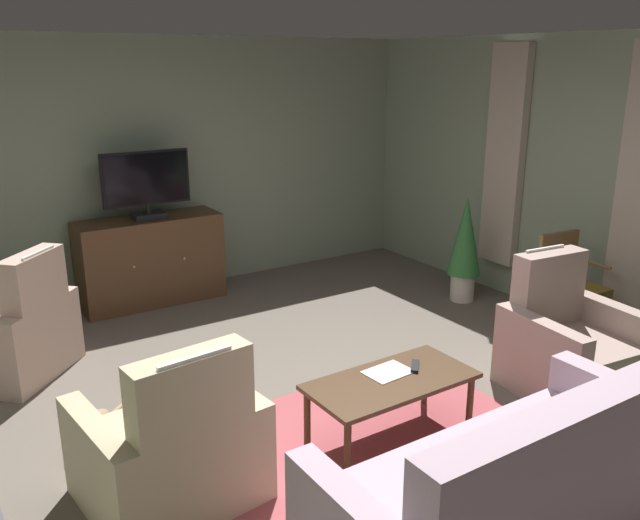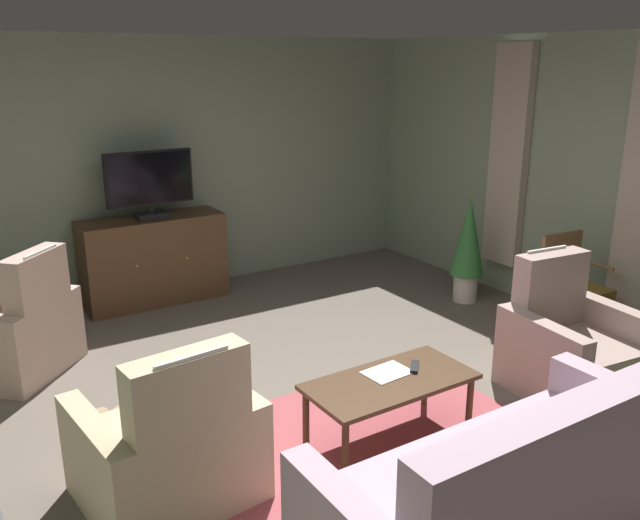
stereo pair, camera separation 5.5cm
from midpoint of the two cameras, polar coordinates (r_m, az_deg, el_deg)
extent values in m
cube|color=#665B51|center=(4.70, 1.53, -13.85)|extent=(6.58, 7.08, 0.04)
cube|color=gray|center=(7.08, -13.52, 7.82)|extent=(6.58, 0.10, 2.63)
cube|color=gray|center=(6.36, 25.14, 5.68)|extent=(0.10, 7.08, 2.63)
cube|color=#B2A393|center=(6.98, 16.28, 8.58)|extent=(0.10, 0.44, 2.21)
cube|color=#9E474C|center=(4.31, 6.26, -16.69)|extent=(2.20, 2.06, 0.01)
cube|color=#352315|center=(7.00, -13.76, -3.21)|extent=(1.36, 0.43, 0.06)
cube|color=#4C331E|center=(6.87, -14.00, 0.02)|extent=(1.42, 0.49, 0.88)
sphere|color=tan|center=(6.55, -15.40, -0.52)|extent=(0.03, 0.03, 0.03)
sphere|color=tan|center=(6.70, -11.24, 0.18)|extent=(0.03, 0.03, 0.03)
cube|color=black|center=(6.71, -14.15, 3.78)|extent=(0.31, 0.20, 0.06)
cylinder|color=black|center=(6.69, -14.19, 4.36)|extent=(0.04, 0.04, 0.08)
cube|color=black|center=(6.64, -14.38, 6.92)|extent=(0.86, 0.05, 0.53)
cube|color=black|center=(6.61, -14.30, 6.89)|extent=(0.82, 0.01, 0.49)
cube|color=#422B19|center=(4.28, 6.51, -10.44)|extent=(1.11, 0.54, 0.03)
cylinder|color=#422B19|center=(4.82, 9.45, -10.19)|extent=(0.04, 0.04, 0.41)
cylinder|color=#422B19|center=(4.28, -0.85, -13.66)|extent=(0.04, 0.04, 0.41)
cylinder|color=#422B19|center=(4.55, 13.20, -12.17)|extent=(0.04, 0.04, 0.41)
cylinder|color=#422B19|center=(3.97, 2.63, -16.33)|extent=(0.04, 0.04, 0.41)
cube|color=black|center=(4.43, 8.57, -9.16)|extent=(0.15, 0.16, 0.02)
cube|color=silver|center=(4.35, 6.24, -9.67)|extent=(0.32, 0.24, 0.01)
cube|color=#AD93A3|center=(3.69, 15.65, -19.83)|extent=(1.74, 0.86, 0.43)
cube|color=#AD93A3|center=(3.26, 20.76, -15.76)|extent=(1.74, 0.20, 0.51)
cube|color=#AD93A3|center=(4.29, 24.58, -13.45)|extent=(0.15, 0.86, 0.65)
cube|color=#B2A899|center=(3.21, 13.58, -18.47)|extent=(0.37, 0.15, 0.36)
cube|color=tan|center=(3.97, -12.73, -16.84)|extent=(0.72, 0.89, 0.40)
cube|color=tan|center=(3.46, -10.87, -12.48)|extent=(0.66, 0.24, 0.59)
cube|color=tan|center=(3.80, -18.30, -17.19)|extent=(0.21, 0.84, 0.60)
cube|color=tan|center=(4.07, -7.79, -14.02)|extent=(0.21, 0.84, 0.60)
cube|color=white|center=(3.32, -10.49, -10.01)|extent=(0.40, 0.06, 0.24)
cube|color=#A3897F|center=(5.29, 21.55, -8.52)|extent=(0.68, 0.88, 0.43)
cube|color=#A3897F|center=(5.31, 19.62, -2.39)|extent=(0.61, 0.24, 0.57)
cube|color=#A3897F|center=(5.51, 24.23, -6.68)|extent=(0.22, 0.83, 0.63)
cube|color=#A3897F|center=(5.00, 18.83, -8.45)|extent=(0.22, 0.83, 0.63)
cube|color=white|center=(5.30, 19.28, -0.27)|extent=(0.38, 0.06, 0.24)
cube|color=#BC9E8E|center=(5.79, -25.25, -6.84)|extent=(1.01, 1.02, 0.41)
cube|color=#BC9E8E|center=(5.42, -23.09, -2.42)|extent=(0.54, 0.54, 0.60)
cube|color=#BC9E8E|center=(6.02, -23.33, -4.71)|extent=(0.69, 0.70, 0.61)
cube|color=white|center=(5.32, -22.72, -0.46)|extent=(0.28, 0.28, 0.24)
cube|color=olive|center=(6.16, 21.54, -2.58)|extent=(0.53, 0.49, 0.08)
cube|color=olive|center=(6.22, 20.38, 0.06)|extent=(0.45, 0.08, 0.48)
cylinder|color=olive|center=(5.97, 21.30, -5.68)|extent=(0.04, 0.04, 0.41)
cylinder|color=olive|center=(6.28, 23.93, -4.87)|extent=(0.04, 0.04, 0.41)
cylinder|color=olive|center=(6.21, 18.64, -4.52)|extent=(0.04, 0.04, 0.41)
cylinder|color=olive|center=(6.51, 21.30, -3.81)|extent=(0.04, 0.04, 0.41)
cylinder|color=olive|center=(6.26, 23.13, -0.34)|extent=(0.06, 0.36, 0.03)
cylinder|color=olive|center=(5.93, 20.32, -0.93)|extent=(0.06, 0.36, 0.03)
cylinder|color=beige|center=(6.94, 12.72, -2.32)|extent=(0.24, 0.24, 0.29)
cone|color=#2D6B33|center=(6.78, 13.02, 2.01)|extent=(0.34, 0.34, 0.80)
ellipsoid|color=#937A5B|center=(4.68, -18.68, -13.46)|extent=(0.37, 0.40, 0.17)
sphere|color=#937A5B|center=(4.49, -19.95, -14.61)|extent=(0.13, 0.13, 0.13)
cone|color=#937A5B|center=(4.45, -19.62, -14.02)|extent=(0.04, 0.04, 0.04)
cone|color=#937A5B|center=(4.48, -20.42, -13.90)|extent=(0.04, 0.04, 0.04)
cylinder|color=#937A5B|center=(4.91, -16.82, -12.22)|extent=(0.17, 0.20, 0.07)
camera|label=1|loc=(0.03, -89.65, 0.11)|focal=36.84mm
camera|label=2|loc=(0.03, 90.35, -0.11)|focal=36.84mm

